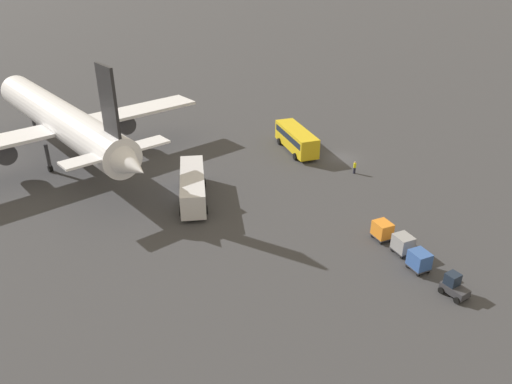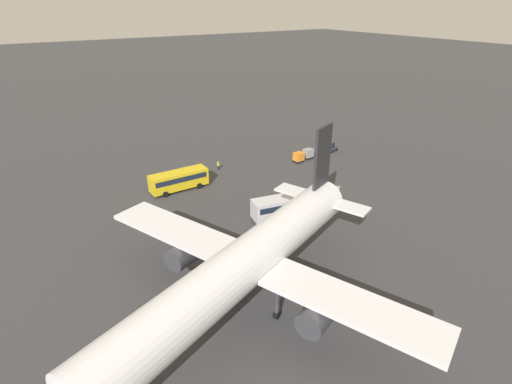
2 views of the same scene
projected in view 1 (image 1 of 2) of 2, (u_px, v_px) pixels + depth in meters
name	position (u px, v px, depth m)	size (l,w,h in m)	color
ground_plane	(341.00, 158.00, 72.71)	(600.00, 600.00, 0.00)	#38383A
airplane	(62.00, 120.00, 68.33)	(44.08, 37.99, 16.70)	silver
shuttle_bus_near	(296.00, 138.00, 74.24)	(10.15, 3.30, 3.34)	gold
shuttle_bus_far	(193.00, 185.00, 60.28)	(12.08, 5.21, 3.36)	silver
baggage_tug	(454.00, 286.00, 44.62)	(2.64, 2.11, 2.10)	#333338
worker_person	(355.00, 167.00, 67.58)	(0.38, 0.38, 1.74)	#1E1E2D
cargo_cart_blue	(419.00, 260.00, 47.77)	(2.15, 1.87, 2.06)	#38383D
cargo_cart_grey	(403.00, 243.00, 50.33)	(2.15, 1.87, 2.06)	#38383D
cargo_cart_orange	(382.00, 230.00, 52.67)	(2.15, 1.87, 2.06)	#38383D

